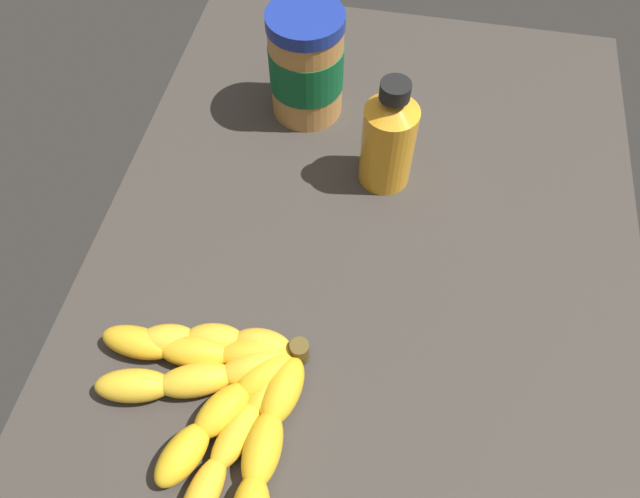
# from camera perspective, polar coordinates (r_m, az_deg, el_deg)

# --- Properties ---
(ground_plane) EXTENTS (0.91, 0.64, 0.05)m
(ground_plane) POSITION_cam_1_polar(r_m,az_deg,el_deg) (0.72, 4.23, -1.33)
(ground_plane) COLOR #38332D
(banana_bunch) EXTENTS (0.22, 0.22, 0.04)m
(banana_bunch) POSITION_cam_1_polar(r_m,az_deg,el_deg) (0.61, -9.39, -13.52)
(banana_bunch) COLOR gold
(banana_bunch) RESTS_ON ground_plane
(peanut_butter_jar) EXTENTS (0.10, 0.10, 0.15)m
(peanut_butter_jar) POSITION_cam_1_polar(r_m,az_deg,el_deg) (0.80, -1.33, 17.30)
(peanut_butter_jar) COLOR #BF8442
(peanut_butter_jar) RESTS_ON ground_plane
(honey_bottle) EXTENTS (0.06, 0.06, 0.15)m
(honey_bottle) POSITION_cam_1_polar(r_m,az_deg,el_deg) (0.72, 6.63, 10.58)
(honey_bottle) COLOR orange
(honey_bottle) RESTS_ON ground_plane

